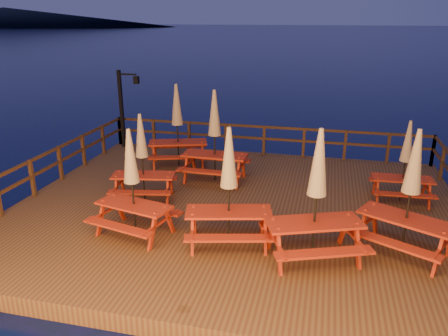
# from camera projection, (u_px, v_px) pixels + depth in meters

# --- Properties ---
(ground) EXTENTS (500.00, 500.00, 0.00)m
(ground) POSITION_uv_depth(u_px,v_px,m) (237.00, 219.00, 12.12)
(ground) COLOR black
(ground) RESTS_ON ground
(deck) EXTENTS (12.00, 10.00, 0.40)m
(deck) POSITION_uv_depth(u_px,v_px,m) (237.00, 212.00, 12.05)
(deck) COLOR #4C2C18
(deck) RESTS_ON ground
(deck_piles) EXTENTS (11.44, 9.44, 1.40)m
(deck_piles) POSITION_uv_depth(u_px,v_px,m) (237.00, 228.00, 12.22)
(deck_piles) COLOR #321C10
(deck_piles) RESTS_ON ground
(railing) EXTENTS (11.80, 9.75, 1.10)m
(railing) POSITION_uv_depth(u_px,v_px,m) (249.00, 160.00, 13.37)
(railing) COLOR #321C10
(railing) RESTS_ON deck
(lamp_post) EXTENTS (0.85, 0.18, 3.00)m
(lamp_post) POSITION_uv_depth(u_px,v_px,m) (125.00, 102.00, 16.76)
(lamp_post) COLOR black
(lamp_post) RESTS_ON deck
(headland_left) EXTENTS (180.00, 84.00, 9.00)m
(headland_left) POSITION_uv_depth(u_px,v_px,m) (5.00, 17.00, 220.21)
(headland_left) COLOR black
(headland_left) RESTS_ON ground
(picnic_table_0) EXTENTS (2.10, 1.87, 2.58)m
(picnic_table_0) POSITION_uv_depth(u_px,v_px,m) (132.00, 181.00, 10.01)
(picnic_table_0) COLOR #9C270E
(picnic_table_0) RESTS_ON deck
(picnic_table_1) EXTENTS (2.49, 2.34, 2.80)m
(picnic_table_1) POSITION_uv_depth(u_px,v_px,m) (411.00, 191.00, 9.15)
(picnic_table_1) COLOR #9C270E
(picnic_table_1) RESTS_ON deck
(picnic_table_2) EXTENTS (2.37, 2.15, 2.82)m
(picnic_table_2) POSITION_uv_depth(u_px,v_px,m) (177.00, 124.00, 14.76)
(picnic_table_2) COLOR #9C270E
(picnic_table_2) RESTS_ON deck
(picnic_table_3) EXTENTS (2.47, 2.27, 2.87)m
(picnic_table_3) POSITION_uv_depth(u_px,v_px,m) (317.00, 194.00, 8.92)
(picnic_table_3) COLOR #9C270E
(picnic_table_3) RESTS_ON deck
(picnic_table_4) EXTENTS (1.67, 1.40, 2.31)m
(picnic_table_4) POSITION_uv_depth(u_px,v_px,m) (405.00, 160.00, 11.90)
(picnic_table_4) COLOR #9C270E
(picnic_table_4) RESTS_ON deck
(picnic_table_5) EXTENTS (2.23, 1.98, 2.74)m
(picnic_table_5) POSITION_uv_depth(u_px,v_px,m) (229.00, 186.00, 9.54)
(picnic_table_5) COLOR #9C270E
(picnic_table_5) RESTS_ON deck
(picnic_table_6) EXTENTS (2.03, 1.68, 2.86)m
(picnic_table_6) POSITION_uv_depth(u_px,v_px,m) (215.00, 135.00, 13.37)
(picnic_table_6) COLOR #9C270E
(picnic_table_6) RESTS_ON deck
(picnic_table_7) EXTENTS (1.97, 1.73, 2.47)m
(picnic_table_7) POSITION_uv_depth(u_px,v_px,m) (142.00, 156.00, 12.01)
(picnic_table_7) COLOR #9C270E
(picnic_table_7) RESTS_ON deck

